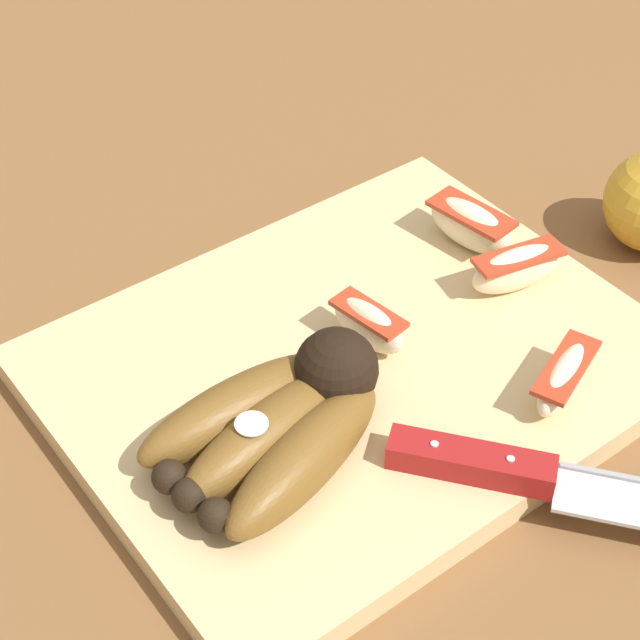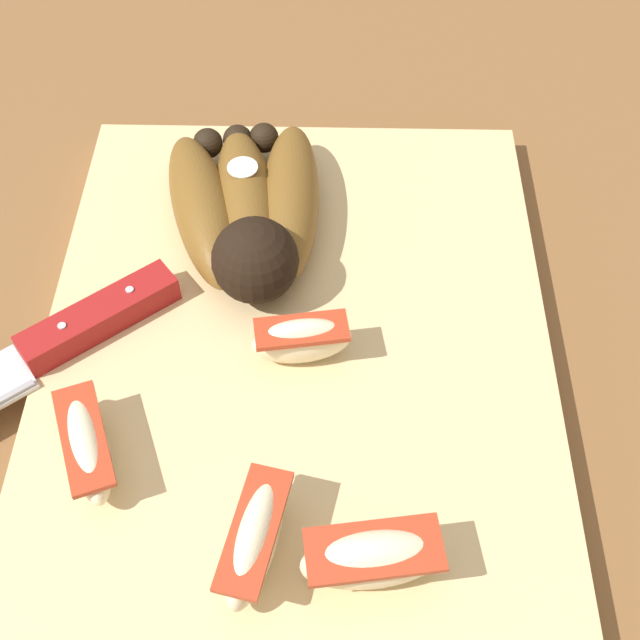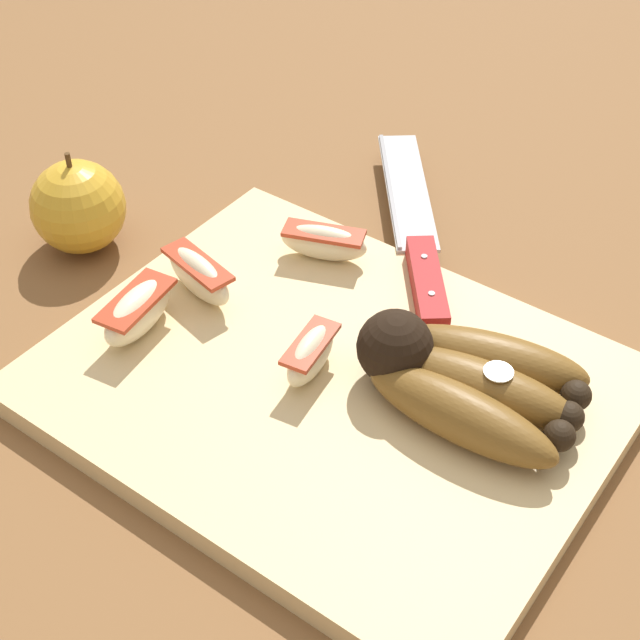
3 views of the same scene
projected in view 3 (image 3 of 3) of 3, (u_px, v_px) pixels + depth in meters
ground_plane at (326, 377)px, 0.69m from camera, size 6.00×6.00×0.00m
cutting_board at (330, 387)px, 0.67m from camera, size 0.39×0.31×0.02m
banana_bunch at (462, 379)px, 0.63m from camera, size 0.16×0.11×0.06m
chefs_knife at (419, 248)px, 0.76m from camera, size 0.20×0.24×0.02m
apple_wedge_near at (324, 242)px, 0.75m from camera, size 0.07×0.05×0.03m
apple_wedge_middle at (198, 276)px, 0.71m from camera, size 0.07×0.04×0.04m
apple_wedge_far at (308, 353)px, 0.65m from camera, size 0.03×0.06×0.03m
apple_wedge_extra at (138, 311)px, 0.68m from camera, size 0.04×0.07×0.04m
whole_apple at (78, 207)px, 0.78m from camera, size 0.08×0.08×0.09m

